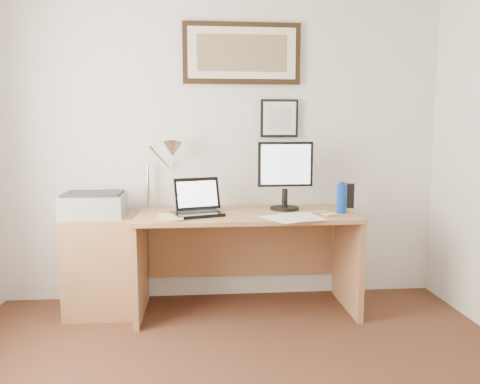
{
  "coord_description": "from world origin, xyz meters",
  "views": [
    {
      "loc": [
        -0.19,
        -1.75,
        1.35
      ],
      "look_at": [
        0.09,
        1.43,
        0.93
      ],
      "focal_mm": 35.0,
      "sensor_mm": 36.0,
      "label": 1
    }
  ],
  "objects": [
    {
      "name": "bottle_cap",
      "position": [
        0.85,
        1.58,
        0.97
      ],
      "size": [
        0.04,
        0.04,
        0.02
      ],
      "primitive_type": "cylinder",
      "color": "#0C3CA5",
      "rests_on": "water_bottle"
    },
    {
      "name": "wall_back",
      "position": [
        0.0,
        2.0,
        1.25
      ],
      "size": [
        3.5,
        0.02,
        2.5
      ],
      "primitive_type": "cube",
      "color": "white",
      "rests_on": "ground"
    },
    {
      "name": "speaker",
      "position": [
        0.98,
        1.8,
        0.84
      ],
      "size": [
        0.1,
        0.1,
        0.19
      ],
      "primitive_type": "cube",
      "rotation": [
        0.0,
        0.0,
        -0.3
      ],
      "color": "black",
      "rests_on": "desk"
    },
    {
      "name": "paper_sheet_a",
      "position": [
        0.39,
        1.38,
        0.75
      ],
      "size": [
        0.34,
        0.38,
        0.0
      ],
      "primitive_type": "cube",
      "rotation": [
        0.0,
        0.0,
        0.44
      ],
      "color": "white",
      "rests_on": "desk"
    },
    {
      "name": "paper_sheet_b",
      "position": [
        0.53,
        1.42,
        0.75
      ],
      "size": [
        0.29,
        0.37,
        0.0
      ],
      "primitive_type": "cube",
      "rotation": [
        0.0,
        0.0,
        0.19
      ],
      "color": "white",
      "rests_on": "desk"
    },
    {
      "name": "laptop",
      "position": [
        -0.21,
        1.6,
        0.81
      ],
      "size": [
        0.4,
        0.39,
        0.26
      ],
      "color": "black",
      "rests_on": "desk"
    },
    {
      "name": "side_cabinet",
      "position": [
        -0.92,
        1.68,
        0.36
      ],
      "size": [
        0.5,
        0.4,
        0.73
      ],
      "primitive_type": "cube",
      "color": "#9F6C42",
      "rests_on": "floor"
    },
    {
      "name": "water_bottle",
      "position": [
        0.85,
        1.58,
        0.86
      ],
      "size": [
        0.07,
        0.07,
        0.21
      ],
      "primitive_type": "cylinder",
      "color": "#0C3CA5",
      "rests_on": "desk"
    },
    {
      "name": "picture_large",
      "position": [
        0.15,
        1.97,
        1.95
      ],
      "size": [
        0.92,
        0.04,
        0.47
      ],
      "color": "black",
      "rests_on": "wall_back"
    },
    {
      "name": "lcd_monitor",
      "position": [
        0.46,
        1.75,
        1.04
      ],
      "size": [
        0.42,
        0.22,
        0.52
      ],
      "color": "black",
      "rests_on": "desk"
    },
    {
      "name": "printer",
      "position": [
        -0.96,
        1.69,
        0.82
      ],
      "size": [
        0.44,
        0.34,
        0.18
      ],
      "color": "#A1A1A3",
      "rests_on": "side_cabinet"
    },
    {
      "name": "marker_pen",
      "position": [
        0.68,
        1.57,
        0.76
      ],
      "size": [
        0.14,
        0.06,
        0.02
      ],
      "primitive_type": "cylinder",
      "rotation": [
        0.0,
        1.57,
        0.35
      ],
      "color": "white",
      "rests_on": "desk"
    },
    {
      "name": "desk_lamp",
      "position": [
        -0.41,
        1.81,
        1.19
      ],
      "size": [
        0.29,
        0.27,
        0.53
      ],
      "color": "silver",
      "rests_on": "desk"
    },
    {
      "name": "desk",
      "position": [
        0.15,
        1.72,
        0.51
      ],
      "size": [
        1.6,
        0.7,
        0.75
      ],
      "color": "#9F6C42",
      "rests_on": "floor"
    },
    {
      "name": "book",
      "position": [
        -0.48,
        1.45,
        0.76
      ],
      "size": [
        0.19,
        0.25,
        0.02
      ],
      "primitive_type": "imported",
      "rotation": [
        0.0,
        0.0,
        0.05
      ],
      "color": "#E8CC6D",
      "rests_on": "desk"
    },
    {
      "name": "picture_small",
      "position": [
        0.45,
        1.97,
        1.45
      ],
      "size": [
        0.3,
        0.03,
        0.3
      ],
      "color": "black",
      "rests_on": "wall_back"
    },
    {
      "name": "sticky_pad",
      "position": [
        0.74,
        1.49,
        0.76
      ],
      "size": [
        0.11,
        0.11,
        0.01
      ],
      "primitive_type": "cube",
      "rotation": [
        0.0,
        0.0,
        0.35
      ],
      "color": "#ECCF70",
      "rests_on": "desk"
    }
  ]
}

